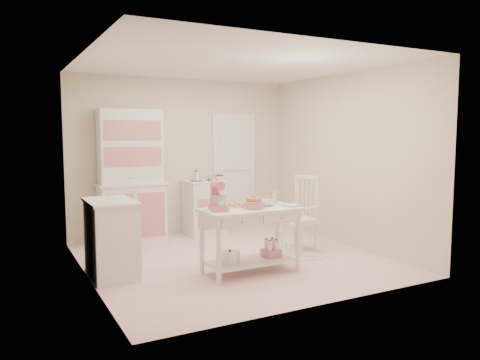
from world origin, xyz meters
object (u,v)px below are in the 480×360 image
stove (204,208)px  bread_basket (254,205)px  base_cabinet (111,238)px  work_table (250,240)px  hutch (132,176)px  stand_mixer (218,196)px  rocking_chair (299,214)px

stove → bread_basket: (-0.33, -2.27, 0.39)m
base_cabinet → bread_basket: base_cabinet is taller
work_table → bread_basket: 0.45m
work_table → hutch: bearing=110.5°
work_table → stove: bearing=81.1°
hutch → stand_mixer: hutch is taller
bread_basket → rocking_chair: bearing=28.5°
base_cabinet → stand_mixer: 1.38m
hutch → work_table: bearing=-69.5°
rocking_chair → stand_mixer: bearing=176.5°
rocking_chair → bread_basket: 1.25m
hutch → base_cabinet: bearing=-112.8°
stove → bread_basket: bearing=-98.2°
rocking_chair → base_cabinet: bearing=155.3°
rocking_chair → work_table: bearing=-176.2°
rocking_chair → work_table: rocking_chair is taller
stove → bread_basket: size_ratio=3.68×
work_table → bread_basket: size_ratio=4.80×
base_cabinet → stand_mixer: stand_mixer is taller
stove → work_table: stove is taller
stove → work_table: size_ratio=0.77×
hutch → work_table: 2.51m
stove → rocking_chair: (0.74, -1.69, 0.09)m
bread_basket → base_cabinet: bearing=156.0°
base_cabinet → work_table: size_ratio=0.77×
stove → base_cabinet: 2.46m
work_table → bread_basket: bearing=-68.2°
base_cabinet → rocking_chair: (2.62, -0.11, 0.09)m
stove → rocking_chair: 1.85m
hutch → base_cabinet: size_ratio=2.26×
base_cabinet → hutch: bearing=67.2°
stove → stand_mixer: (-0.77, -2.20, 0.51)m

